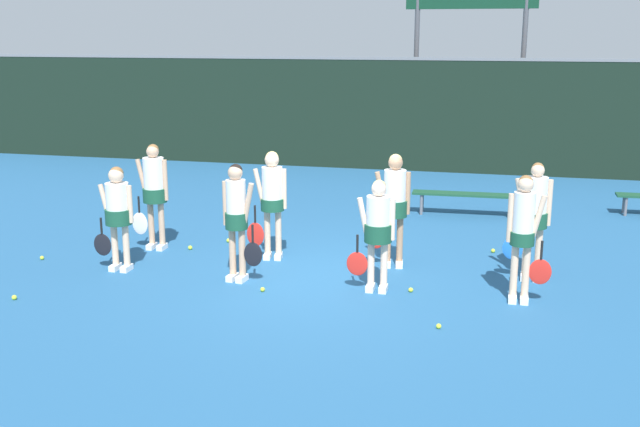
{
  "coord_description": "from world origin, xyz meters",
  "views": [
    {
      "loc": [
        2.62,
        -10.61,
        3.6
      ],
      "look_at": [
        0.02,
        0.01,
        0.94
      ],
      "focal_mm": 42.0,
      "sensor_mm": 36.0,
      "label": 1
    }
  ],
  "objects_px": {
    "player_0": "(118,209)",
    "tennis_ball_7": "(228,240)",
    "tennis_ball_3": "(411,290)",
    "bench_courtside": "(466,196)",
    "tennis_ball_8": "(103,246)",
    "player_5": "(272,195)",
    "player_2": "(378,226)",
    "player_4": "(154,187)",
    "tennis_ball_4": "(385,245)",
    "tennis_ball_9": "(42,258)",
    "tennis_ball_1": "(190,248)",
    "scoreboard": "(471,7)",
    "player_3": "(523,229)",
    "tennis_ball_2": "(263,289)",
    "tennis_ball_0": "(439,326)",
    "player_1": "(237,213)",
    "player_6": "(394,200)",
    "player_7": "(534,212)",
    "tennis_ball_5": "(493,251)",
    "tennis_ball_10": "(14,297)",
    "tennis_ball_6": "(242,268)"
  },
  "relations": [
    {
      "from": "player_1",
      "to": "player_6",
      "type": "relative_size",
      "value": 0.98
    },
    {
      "from": "tennis_ball_3",
      "to": "bench_courtside",
      "type": "bearing_deg",
      "value": 84.05
    },
    {
      "from": "tennis_ball_2",
      "to": "tennis_ball_5",
      "type": "height_order",
      "value": "tennis_ball_5"
    },
    {
      "from": "player_7",
      "to": "tennis_ball_3",
      "type": "bearing_deg",
      "value": -147.22
    },
    {
      "from": "player_0",
      "to": "tennis_ball_5",
      "type": "xyz_separation_m",
      "value": [
        5.6,
        2.33,
        -0.94
      ]
    },
    {
      "from": "player_7",
      "to": "player_6",
      "type": "bearing_deg",
      "value": 177.6
    },
    {
      "from": "bench_courtside",
      "to": "tennis_ball_10",
      "type": "distance_m",
      "value": 8.69
    },
    {
      "from": "player_0",
      "to": "player_3",
      "type": "bearing_deg",
      "value": 0.43
    },
    {
      "from": "player_7",
      "to": "tennis_ball_6",
      "type": "xyz_separation_m",
      "value": [
        -4.33,
        -0.61,
        -1.01
      ]
    },
    {
      "from": "tennis_ball_2",
      "to": "tennis_ball_9",
      "type": "height_order",
      "value": "same"
    },
    {
      "from": "tennis_ball_6",
      "to": "tennis_ball_9",
      "type": "distance_m",
      "value": 3.36
    },
    {
      "from": "player_1",
      "to": "player_3",
      "type": "distance_m",
      "value": 4.05
    },
    {
      "from": "tennis_ball_2",
      "to": "tennis_ball_8",
      "type": "relative_size",
      "value": 0.95
    },
    {
      "from": "player_0",
      "to": "tennis_ball_7",
      "type": "relative_size",
      "value": 23.15
    },
    {
      "from": "player_0",
      "to": "player_2",
      "type": "relative_size",
      "value": 1.01
    },
    {
      "from": "player_4",
      "to": "player_5",
      "type": "bearing_deg",
      "value": -2.33
    },
    {
      "from": "tennis_ball_1",
      "to": "tennis_ball_4",
      "type": "height_order",
      "value": "tennis_ball_1"
    },
    {
      "from": "player_1",
      "to": "tennis_ball_10",
      "type": "xyz_separation_m",
      "value": [
        -2.73,
        -1.53,
        -1.0
      ]
    },
    {
      "from": "tennis_ball_0",
      "to": "tennis_ball_3",
      "type": "height_order",
      "value": "same"
    },
    {
      "from": "player_0",
      "to": "tennis_ball_1",
      "type": "distance_m",
      "value": 1.7
    },
    {
      "from": "tennis_ball_4",
      "to": "tennis_ball_9",
      "type": "relative_size",
      "value": 1.03
    },
    {
      "from": "player_5",
      "to": "tennis_ball_9",
      "type": "distance_m",
      "value": 3.89
    },
    {
      "from": "scoreboard",
      "to": "tennis_ball_6",
      "type": "bearing_deg",
      "value": -104.73
    },
    {
      "from": "scoreboard",
      "to": "player_6",
      "type": "bearing_deg",
      "value": -93.27
    },
    {
      "from": "bench_courtside",
      "to": "player_5",
      "type": "bearing_deg",
      "value": -129.52
    },
    {
      "from": "tennis_ball_7",
      "to": "tennis_ball_9",
      "type": "height_order",
      "value": "tennis_ball_7"
    },
    {
      "from": "bench_courtside",
      "to": "tennis_ball_4",
      "type": "height_order",
      "value": "bench_courtside"
    },
    {
      "from": "player_2",
      "to": "player_6",
      "type": "distance_m",
      "value": 1.2
    },
    {
      "from": "tennis_ball_0",
      "to": "tennis_ball_4",
      "type": "distance_m",
      "value": 3.66
    },
    {
      "from": "player_1",
      "to": "player_4",
      "type": "height_order",
      "value": "player_4"
    },
    {
      "from": "bench_courtside",
      "to": "tennis_ball_7",
      "type": "relative_size",
      "value": 30.67
    },
    {
      "from": "scoreboard",
      "to": "player_2",
      "type": "relative_size",
      "value": 3.39
    },
    {
      "from": "bench_courtside",
      "to": "tennis_ball_10",
      "type": "height_order",
      "value": "bench_courtside"
    },
    {
      "from": "scoreboard",
      "to": "tennis_ball_3",
      "type": "relative_size",
      "value": 81.78
    },
    {
      "from": "player_3",
      "to": "tennis_ball_9",
      "type": "xyz_separation_m",
      "value": [
        -7.51,
        0.15,
        -1.0
      ]
    },
    {
      "from": "tennis_ball_6",
      "to": "player_7",
      "type": "bearing_deg",
      "value": 7.99
    },
    {
      "from": "scoreboard",
      "to": "player_0",
      "type": "xyz_separation_m",
      "value": [
        -4.64,
        -11.1,
        -3.28
      ]
    },
    {
      "from": "player_3",
      "to": "tennis_ball_8",
      "type": "distance_m",
      "value": 7.05
    },
    {
      "from": "player_1",
      "to": "player_2",
      "type": "bearing_deg",
      "value": 7.39
    },
    {
      "from": "tennis_ball_1",
      "to": "tennis_ball_8",
      "type": "relative_size",
      "value": 1.06
    },
    {
      "from": "tennis_ball_8",
      "to": "player_5",
      "type": "bearing_deg",
      "value": 1.89
    },
    {
      "from": "player_1",
      "to": "bench_courtside",
      "type": "bearing_deg",
      "value": 64.27
    },
    {
      "from": "scoreboard",
      "to": "tennis_ball_0",
      "type": "height_order",
      "value": "scoreboard"
    },
    {
      "from": "player_2",
      "to": "tennis_ball_5",
      "type": "distance_m",
      "value": 2.96
    },
    {
      "from": "tennis_ball_2",
      "to": "tennis_ball_8",
      "type": "distance_m",
      "value": 3.67
    },
    {
      "from": "tennis_ball_1",
      "to": "tennis_ball_2",
      "type": "height_order",
      "value": "tennis_ball_1"
    },
    {
      "from": "player_5",
      "to": "tennis_ball_8",
      "type": "relative_size",
      "value": 26.06
    },
    {
      "from": "player_0",
      "to": "tennis_ball_4",
      "type": "bearing_deg",
      "value": 30.65
    },
    {
      "from": "bench_courtside",
      "to": "player_2",
      "type": "height_order",
      "value": "player_2"
    },
    {
      "from": "player_6",
      "to": "player_7",
      "type": "relative_size",
      "value": 1.01
    }
  ]
}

